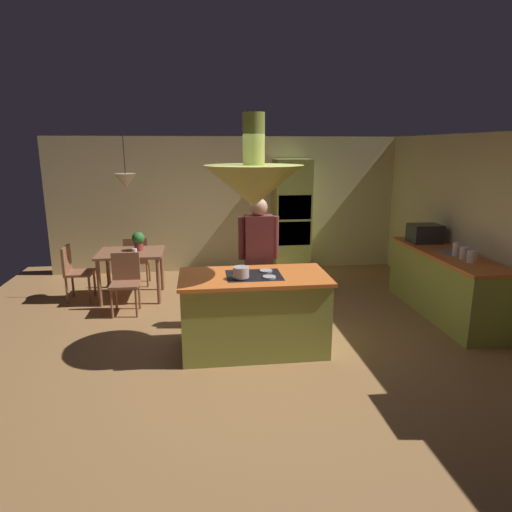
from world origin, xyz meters
name	(u,v)px	position (x,y,z in m)	size (l,w,h in m)	color
ground	(252,342)	(0.00, 0.00, 0.00)	(8.16, 8.16, 0.00)	#9E7042
wall_back	(231,205)	(0.00, 3.45, 1.27)	(6.80, 0.10, 2.55)	beige
wall_right	(487,229)	(3.25, 0.40, 1.27)	(0.10, 7.20, 2.55)	beige
kitchen_island	(254,312)	(0.00, -0.20, 0.46)	(1.72, 0.91, 0.94)	#939E42
counter_run_right	(445,283)	(2.84, 0.60, 0.47)	(0.73, 2.31, 0.92)	#939E42
oven_tower	(291,217)	(1.10, 3.04, 1.07)	(0.66, 0.62, 2.14)	#939E42
dining_table	(131,258)	(-1.70, 1.90, 0.65)	(1.00, 0.82, 0.76)	#8F593D
person_at_island	(259,254)	(0.15, 0.52, 1.00)	(0.53, 0.23, 1.73)	tan
range_hood	(254,183)	(0.00, -0.20, 1.97)	(1.10, 1.10, 1.00)	#939E42
pendant_light_over_table	(126,181)	(-1.70, 1.90, 1.86)	(0.32, 0.32, 0.82)	beige
chair_facing_island	(125,279)	(-1.70, 1.27, 0.50)	(0.40, 0.40, 0.87)	#8F593D
chair_by_back_wall	(137,258)	(-1.70, 2.53, 0.50)	(0.40, 0.40, 0.87)	#8F593D
chair_at_corner	(74,269)	(-2.58, 1.90, 0.50)	(0.40, 0.40, 0.87)	#8F593D
potted_plant_on_table	(138,240)	(-1.58, 1.96, 0.93)	(0.20, 0.20, 0.30)	#99382D
cup_on_table	(135,252)	(-1.61, 1.69, 0.81)	(0.07, 0.07, 0.09)	white
canister_flour	(472,256)	(2.84, 0.03, 1.00)	(0.13, 0.13, 0.16)	silver
canister_sugar	(464,253)	(2.84, 0.21, 1.01)	(0.11, 0.11, 0.17)	silver
canister_tea	(456,249)	(2.84, 0.39, 1.01)	(0.10, 0.10, 0.18)	silver
microwave_on_counter	(425,233)	(2.84, 1.28, 1.06)	(0.46, 0.36, 0.28)	#232326
cooking_pot_on_cooktop	(241,272)	(-0.16, -0.33, 1.00)	(0.18, 0.18, 0.12)	#B2B2B7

